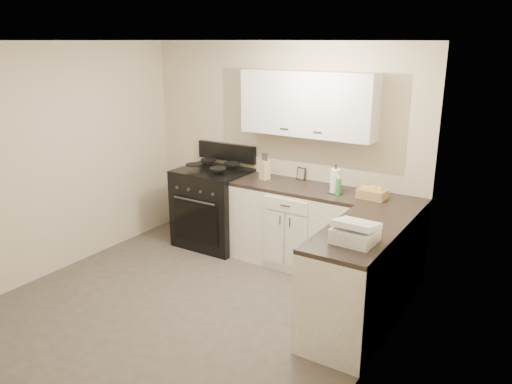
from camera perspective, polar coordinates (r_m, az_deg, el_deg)
The scene contains 19 objects.
floor at distance 5.03m, azimuth -7.90°, elevation -13.08°, with size 3.60×3.60×0.00m, color #473F38.
ceiling at distance 4.36m, azimuth -9.27°, elevation 16.71°, with size 3.60×3.60×0.00m, color white.
wall_back at distance 5.97m, azimuth 2.74°, elevation 4.82°, with size 3.60×3.60×0.00m, color beige.
wall_right at distance 3.68m, azimuth 13.41°, elevation -3.43°, with size 3.60×3.60×0.00m, color beige.
wall_left at distance 5.84m, azimuth -22.13°, elevation 3.30°, with size 3.60×3.60×0.00m, color beige.
base_cabinets_back at distance 5.75m, azimuth 4.85°, elevation -4.02°, with size 1.55×0.60×0.90m, color white.
base_cabinets_right at distance 4.82m, azimuth 12.73°, elevation -8.71°, with size 0.60×1.90×0.90m, color white.
countertop_back at distance 5.60m, azimuth 4.96°, elevation 0.47°, with size 1.55×0.60×0.04m, color black.
countertop_right at distance 4.64m, azimuth 13.11°, elevation -3.46°, with size 0.60×1.90×0.04m, color black.
upper_cabinets at distance 5.55m, azimuth 5.93°, elevation 10.00°, with size 1.55×0.30×0.70m, color silver.
stove at distance 6.32m, azimuth -4.80°, elevation -1.97°, with size 0.86×0.73×1.04m, color black.
knife_block at distance 5.83m, azimuth 0.99°, elevation 2.52°, with size 0.10×0.09×0.22m, color #D8BD85.
paper_towel at distance 5.37m, azimuth 9.04°, elevation 1.25°, with size 0.11×0.11×0.26m, color white.
soap_bottle at distance 5.30m, azimuth 9.39°, elevation 0.58°, with size 0.06×0.06×0.18m, color green.
picture_frame at distance 5.85m, azimuth 5.18°, elevation 2.12°, with size 0.12×0.02×0.14m, color black.
wicker_basket at distance 5.27m, azimuth 13.12°, elevation -0.22°, with size 0.28×0.19×0.09m, color tan.
countertop_grill at distance 4.10m, azimuth 11.23°, elevation -4.85°, with size 0.33×0.31×0.12m, color white.
oven_mitt_near at distance 4.44m, azimuth 6.51°, elevation -9.39°, with size 0.02×0.13×0.22m, color black.
oven_mitt_far at distance 4.57m, azimuth 7.29°, elevation -9.03°, with size 0.02×0.13×0.22m, color black.
Camera 1 is at (2.86, -3.29, 2.50)m, focal length 35.00 mm.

